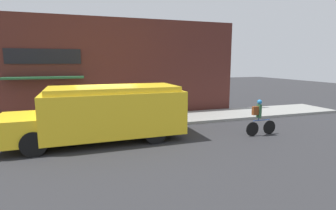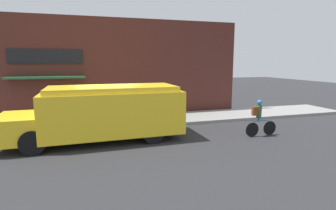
{
  "view_description": "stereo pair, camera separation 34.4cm",
  "coord_description": "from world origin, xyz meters",
  "views": [
    {
      "loc": [
        -1.05,
        -11.83,
        3.12
      ],
      "look_at": [
        2.82,
        -0.2,
        1.1
      ],
      "focal_mm": 28.0,
      "sensor_mm": 36.0,
      "label": 1
    },
    {
      "loc": [
        -0.73,
        -11.93,
        3.12
      ],
      "look_at": [
        2.82,
        -0.2,
        1.1
      ],
      "focal_mm": 28.0,
      "sensor_mm": 36.0,
      "label": 2
    }
  ],
  "objects": [
    {
      "name": "sidewalk",
      "position": [
        0.0,
        1.37,
        0.07
      ],
      "size": [
        28.0,
        2.74,
        0.14
      ],
      "color": "gray",
      "rests_on": "ground_plane"
    },
    {
      "name": "storefront",
      "position": [
        -0.08,
        2.97,
        2.75
      ],
      "size": [
        16.14,
        1.02,
        5.5
      ],
      "color": "#4C231E",
      "rests_on": "ground_plane"
    },
    {
      "name": "school_bus",
      "position": [
        -0.23,
        -1.43,
        1.15
      ],
      "size": [
        6.85,
        2.81,
        2.18
      ],
      "rotation": [
        0.0,
        0.0,
        0.02
      ],
      "color": "yellow",
      "rests_on": "ground_plane"
    },
    {
      "name": "trash_bin",
      "position": [
        0.59,
        1.61,
        0.52
      ],
      "size": [
        0.53,
        0.53,
        0.75
      ],
      "color": "slate",
      "rests_on": "sidewalk"
    },
    {
      "name": "ground_plane",
      "position": [
        0.0,
        0.0,
        0.0
      ],
      "size": [
        70.0,
        70.0,
        0.0
      ],
      "primitive_type": "plane",
      "color": "#2B2B2D"
    },
    {
      "name": "cyclist",
      "position": [
        6.09,
        -2.72,
        0.77
      ],
      "size": [
        1.49,
        0.2,
        1.56
      ],
      "rotation": [
        0.0,
        0.0,
        0.02
      ],
      "color": "black",
      "rests_on": "ground_plane"
    }
  ]
}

